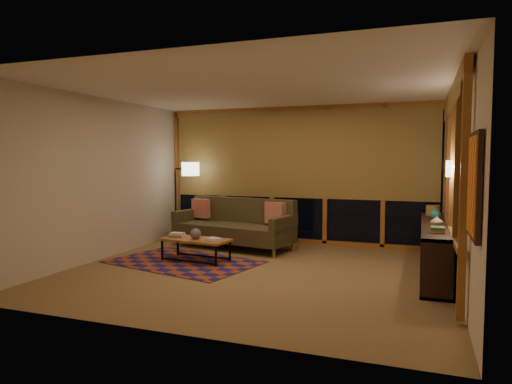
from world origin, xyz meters
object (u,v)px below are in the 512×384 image
(bookshelf, at_px, (435,248))
(coffee_table, at_px, (196,250))
(sofa, at_px, (233,224))
(floor_lamp, at_px, (176,201))

(bookshelf, bearing_deg, coffee_table, -171.49)
(sofa, distance_m, bookshelf, 3.58)
(sofa, xyz_separation_m, bookshelf, (3.52, -0.68, -0.09))
(sofa, relative_size, bookshelf, 0.76)
(coffee_table, relative_size, floor_lamp, 0.70)
(sofa, height_order, floor_lamp, floor_lamp)
(sofa, bearing_deg, floor_lamp, 174.96)
(floor_lamp, relative_size, bookshelf, 0.55)
(coffee_table, distance_m, bookshelf, 3.71)
(sofa, distance_m, coffee_table, 1.26)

